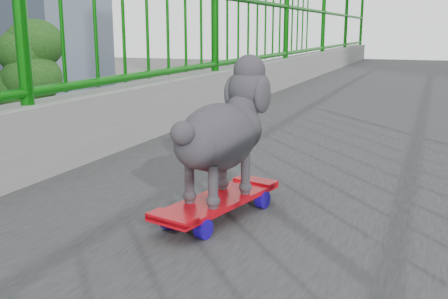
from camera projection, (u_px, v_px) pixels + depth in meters
skateboard at (218, 203)px, 1.71m from camera, size 0.27×0.55×0.07m
poodle at (223, 130)px, 1.68m from camera, size 0.27×0.49×0.41m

